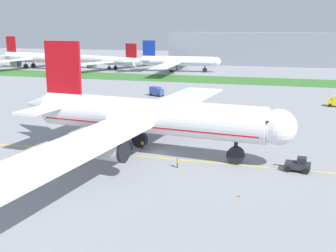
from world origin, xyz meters
name	(u,v)px	position (x,y,z in m)	size (l,w,h in m)	color
ground_plane	(159,153)	(0.00, 0.00, 0.00)	(600.00, 600.00, 0.00)	gray
apron_taxi_line	(154,158)	(0.00, -2.90, 0.00)	(280.00, 0.36, 0.01)	yellow
grass_median_strip	(236,80)	(0.00, 105.84, 0.05)	(320.00, 24.00, 0.10)	#38722D
airliner_foreground	(145,117)	(-2.26, -0.66, 6.47)	(50.80, 79.23, 19.07)	white
pushback_tug	(298,165)	(23.40, -3.41, 1.02)	(5.64, 2.92, 2.23)	#26262B
ground_crew_wingwalker_port	(58,153)	(-15.33, -7.77, 1.00)	(0.46, 0.49, 1.65)	black
ground_crew_marshaller_front	(177,162)	(5.18, -6.96, 1.01)	(0.26, 0.58, 1.66)	black
ground_crew_wingwalker_starboard	(142,144)	(-3.57, 1.52, 0.97)	(0.55, 0.29, 1.59)	black
traffic_cone_near_nose	(239,195)	(15.95, -16.21, 0.28)	(0.36, 0.36, 0.58)	#F2590C
traffic_cone_port_wing	(10,155)	(-23.74, -9.09, 0.28)	(0.36, 0.36, 0.58)	#F2590C
service_truck_baggage_loader	(156,91)	(-19.04, 59.13, 1.57)	(4.92, 3.82, 2.91)	#33478C
parked_airliner_far_left	(32,58)	(-107.91, 127.09, 5.50)	(44.04, 69.37, 16.22)	white
parked_airliner_far_centre	(109,61)	(-66.70, 131.24, 4.57)	(42.65, 70.04, 13.46)	white
parked_airliner_far_right	(177,61)	(-31.83, 132.15, 5.01)	(42.37, 66.68, 14.77)	white
terminal_building	(271,49)	(9.73, 180.53, 9.00)	(113.24, 20.00, 18.00)	gray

